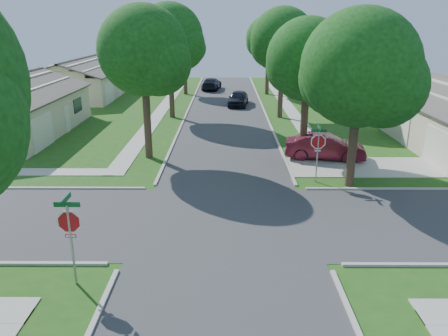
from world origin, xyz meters
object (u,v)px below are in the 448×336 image
tree_w_far (185,45)px  car_curb_west (212,84)px  tree_e_near (308,63)px  house_ne_far (380,87)px  stop_sign_ne (318,144)px  car_driveway (325,147)px  tree_e_mid (283,43)px  tree_w_near (145,55)px  house_nw_far (82,83)px  tree_e_far (269,40)px  tree_ne_corner (361,74)px  house_nw_near (9,113)px  tree_w_mid (170,40)px  stop_sign_sw (69,226)px  car_curb_east (238,98)px

tree_w_far → car_curb_west: size_ratio=1.63×
tree_e_near → house_ne_far: (11.24, 19.99, -4.13)m
stop_sign_ne → car_driveway: stop_sign_ne is taller
tree_e_mid → tree_w_near: tree_e_mid is taller
tree_e_near → house_nw_far: tree_e_near is taller
tree_e_far → house_nw_far: 21.31m
tree_ne_corner → tree_e_mid: bearing=95.4°
stop_sign_ne → tree_w_far: tree_w_far is taller
tree_e_mid → house_nw_near: bearing=-163.8°
tree_w_near → house_ne_far: (20.64, 19.99, -4.60)m
tree_w_far → house_nw_near: 22.49m
car_curb_west → tree_e_near: bearing=109.5°
tree_ne_corner → tree_w_mid: bearing=123.2°
tree_e_near → car_curb_west: bearing=102.9°
house_nw_near → house_ne_far: bearing=23.6°
stop_sign_ne → tree_ne_corner: bearing=-16.6°
stop_sign_sw → house_ne_far: 39.55m
tree_w_far → house_ne_far: bearing=-13.6°
tree_e_far → house_nw_near: tree_e_far is taller
tree_e_mid → tree_ne_corner: tree_e_mid is taller
stop_sign_sw → tree_e_near: size_ratio=0.36×
stop_sign_ne → car_curb_east: stop_sign_ne is taller
tree_w_near → tree_w_mid: bearing=90.0°
stop_sign_ne → tree_w_mid: size_ratio=0.31×
tree_e_mid → tree_ne_corner: size_ratio=1.06×
tree_w_mid → house_nw_far: bearing=135.9°
tree_w_mid → tree_w_far: 13.04m
house_ne_far → car_curb_east: size_ratio=3.10×
stop_sign_sw → tree_w_mid: size_ratio=0.31×
stop_sign_sw → house_nw_far: 38.40m
tree_e_near → house_nw_far: bearing=132.1°
car_curb_east → house_ne_far: bearing=17.1°
house_ne_far → house_nw_near: 34.91m
tree_e_near → tree_e_mid: 12.02m
tree_e_far → house_ne_far: tree_e_far is taller
car_curb_west → house_nw_near: bearing=64.5°
house_ne_far → tree_ne_corner: bearing=-111.2°
tree_w_far → house_ne_far: (20.64, -5.01, -3.99)m
tree_e_mid → car_curb_east: tree_e_mid is taller
tree_e_near → tree_ne_corner: bearing=-71.5°
house_nw_far → house_nw_near: bearing=-90.0°
car_driveway → tree_e_mid: bearing=15.3°
stop_sign_sw → tree_w_far: size_ratio=0.37×
house_nw_near → car_curb_west: 26.71m
tree_w_near → stop_sign_sw: bearing=-90.2°
house_nw_near → house_nw_far: 17.00m
tree_w_mid → house_ne_far: 22.68m
stop_sign_ne → tree_ne_corner: tree_ne_corner is taller
house_nw_near → house_nw_far: bearing=90.0°
car_driveway → house_nw_far: bearing=52.9°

